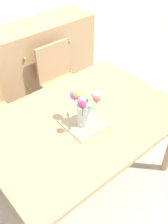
# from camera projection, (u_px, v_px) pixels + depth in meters

# --- Properties ---
(ground_plane) EXTENTS (12.00, 12.00, 0.00)m
(ground_plane) POSITION_uv_depth(u_px,v_px,m) (82.00, 177.00, 2.57)
(ground_plane) COLOR #B7AD99
(dining_table) EXTENTS (1.55, 1.08, 0.77)m
(dining_table) POSITION_uv_depth(u_px,v_px,m) (81.00, 127.00, 2.13)
(dining_table) COLOR tan
(dining_table) RESTS_ON ground_plane
(chair_right) EXTENTS (0.42, 0.42, 0.90)m
(chair_right) POSITION_uv_depth(u_px,v_px,m) (60.00, 78.00, 2.95)
(chair_right) COLOR tan
(chair_right) RESTS_ON ground_plane
(dresser) EXTENTS (1.40, 0.47, 1.00)m
(dresser) POSITION_uv_depth(u_px,v_px,m) (39.00, 64.00, 3.23)
(dresser) COLOR tan
(dresser) RESTS_ON ground_plane
(placemat) EXTENTS (0.29, 0.29, 0.01)m
(placemat) POSITION_uv_depth(u_px,v_px,m) (84.00, 123.00, 2.02)
(placemat) COLOR tan
(placemat) RESTS_ON dining_table
(flower_vase) EXTENTS (0.22, 0.23, 0.29)m
(flower_vase) POSITION_uv_depth(u_px,v_px,m) (83.00, 107.00, 1.93)
(flower_vase) COLOR silver
(flower_vase) RESTS_ON placemat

